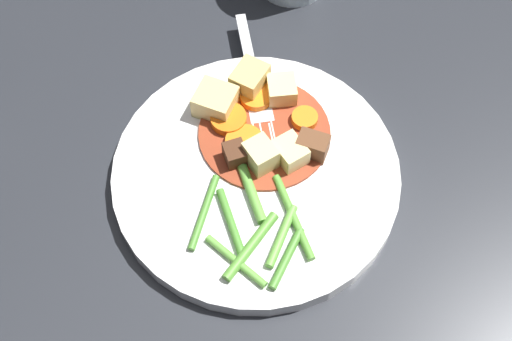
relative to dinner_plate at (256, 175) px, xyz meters
name	(u,v)px	position (x,y,z in m)	size (l,w,h in m)	color
ground_plane	(256,180)	(0.00, 0.00, -0.01)	(3.00, 3.00, 0.00)	#26282D
dinner_plate	(256,175)	(0.00, 0.00, 0.00)	(0.26, 0.26, 0.02)	white
stew_sauce	(264,133)	(0.04, 0.01, 0.01)	(0.12, 0.12, 0.00)	#93381E
carrot_slice_0	(256,97)	(0.07, 0.04, 0.01)	(0.03, 0.03, 0.01)	orange
carrot_slice_1	(229,120)	(0.03, 0.05, 0.01)	(0.03, 0.03, 0.01)	orange
carrot_slice_2	(305,119)	(0.07, -0.01, 0.01)	(0.02, 0.02, 0.01)	orange
carrot_slice_3	(245,143)	(0.02, 0.02, 0.01)	(0.04, 0.04, 0.01)	orange
potato_chunk_0	(282,90)	(0.08, 0.02, 0.02)	(0.03, 0.03, 0.02)	#EAD68C
potato_chunk_1	(290,153)	(0.02, -0.02, 0.02)	(0.02, 0.03, 0.02)	#EAD68C
potato_chunk_2	(250,80)	(0.08, 0.05, 0.02)	(0.03, 0.03, 0.03)	#DBBC6B
potato_chunk_3	(258,155)	(0.01, 0.00, 0.02)	(0.03, 0.02, 0.03)	#EAD68C
potato_chunk_4	(216,101)	(0.04, 0.06, 0.02)	(0.04, 0.03, 0.02)	#E5CC7A
meat_chunk_0	(237,152)	(0.00, 0.02, 0.02)	(0.02, 0.02, 0.02)	#4C2B19
meat_chunk_1	(313,146)	(0.04, -0.03, 0.02)	(0.02, 0.03, 0.02)	brown
green_bean_0	(251,246)	(-0.07, -0.03, 0.01)	(0.01, 0.01, 0.07)	#599E38
green_bean_1	(287,258)	(-0.06, -0.06, 0.01)	(0.01, 0.01, 0.06)	#4C8E33
green_bean_2	(204,212)	(-0.06, 0.02, 0.01)	(0.01, 0.01, 0.07)	#4C8E33
green_bean_3	(282,236)	(-0.05, -0.05, 0.01)	(0.01, 0.01, 0.06)	#66AD42
green_bean_4	(252,184)	(-0.02, 0.00, 0.01)	(0.01, 0.01, 0.08)	#66AD42
green_bean_5	(231,222)	(-0.06, -0.01, 0.01)	(0.01, 0.01, 0.06)	#4C8E33
green_bean_6	(236,261)	(-0.09, -0.03, 0.01)	(0.01, 0.01, 0.06)	#66AD42
green_bean_7	(293,217)	(-0.03, -0.05, 0.01)	(0.01, 0.01, 0.08)	#599E38
fork	(256,89)	(0.08, 0.04, 0.01)	(0.15, 0.12, 0.00)	silver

